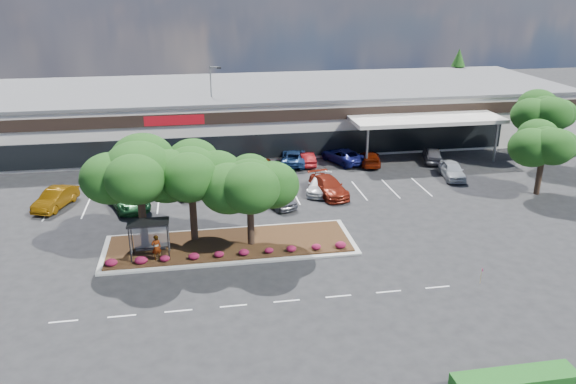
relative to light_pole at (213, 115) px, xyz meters
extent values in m
plane|color=black|center=(1.94, -28.01, -4.21)|extent=(160.00, 160.00, 0.00)
cube|color=silver|center=(1.94, 5.99, -1.21)|extent=(80.00, 20.00, 6.00)
cube|color=#565659|center=(1.94, 5.99, 1.89)|extent=(80.40, 20.40, 0.30)
cube|color=black|center=(1.94, -4.06, 0.59)|extent=(80.00, 0.25, 1.20)
cube|color=black|center=(1.94, -4.06, -2.61)|extent=(60.00, 0.18, 2.60)
cube|color=#A90C16|center=(-4.06, -4.13, 0.59)|extent=(6.00, 0.12, 1.00)
cube|color=silver|center=(21.94, -6.51, 0.19)|extent=(16.00, 5.00, 0.40)
cylinder|color=slate|center=(14.94, -8.51, -2.11)|extent=(0.24, 0.24, 4.20)
cylinder|color=slate|center=(28.94, -8.51, -2.11)|extent=(0.24, 0.24, 4.20)
cube|color=#A5A4A0|center=(-0.06, -24.01, -4.14)|extent=(18.00, 6.00, 0.15)
cube|color=#472B16|center=(-0.06, -24.01, -4.01)|extent=(17.20, 5.20, 0.12)
cube|color=silver|center=(-10.06, -32.01, -4.21)|extent=(1.60, 0.12, 0.01)
cube|color=silver|center=(-6.86, -32.01, -4.21)|extent=(1.60, 0.12, 0.01)
cube|color=silver|center=(-3.66, -32.01, -4.21)|extent=(1.60, 0.12, 0.01)
cube|color=silver|center=(-0.46, -32.01, -4.21)|extent=(1.60, 0.12, 0.01)
cube|color=silver|center=(2.74, -32.01, -4.21)|extent=(1.60, 0.12, 0.01)
cube|color=silver|center=(5.94, -32.01, -4.21)|extent=(1.60, 0.12, 0.01)
cube|color=silver|center=(9.14, -32.01, -4.21)|extent=(1.60, 0.12, 0.01)
cube|color=silver|center=(12.34, -32.01, -4.21)|extent=(1.60, 0.12, 0.01)
cube|color=silver|center=(-14.56, -14.51, -4.21)|extent=(0.12, 5.00, 0.01)
cube|color=silver|center=(-11.56, -14.51, -4.21)|extent=(0.12, 5.00, 0.01)
cube|color=silver|center=(-8.56, -14.51, -4.21)|extent=(0.12, 5.00, 0.01)
cube|color=silver|center=(-5.56, -14.51, -4.21)|extent=(0.12, 5.00, 0.01)
cube|color=silver|center=(-2.56, -14.51, -4.21)|extent=(0.12, 5.00, 0.01)
cube|color=silver|center=(0.44, -14.51, -4.21)|extent=(0.12, 5.00, 0.01)
cube|color=silver|center=(3.44, -14.51, -4.21)|extent=(0.12, 5.00, 0.01)
cube|color=silver|center=(6.44, -14.51, -4.21)|extent=(0.12, 5.00, 0.01)
cube|color=silver|center=(9.44, -14.51, -4.21)|extent=(0.12, 5.00, 0.01)
cube|color=silver|center=(12.44, -14.51, -4.21)|extent=(0.12, 5.00, 0.01)
cube|color=silver|center=(15.44, -14.51, -4.21)|extent=(0.12, 5.00, 0.01)
cube|color=silver|center=(18.44, -14.51, -4.21)|extent=(0.12, 5.00, 0.01)
cylinder|color=black|center=(-6.81, -24.56, -2.70)|extent=(0.08, 0.08, 2.50)
cylinder|color=black|center=(-4.31, -24.56, -2.70)|extent=(0.08, 0.08, 2.50)
cylinder|color=black|center=(-6.81, -25.86, -2.70)|extent=(0.08, 0.08, 2.50)
cylinder|color=black|center=(-4.31, -25.86, -2.70)|extent=(0.08, 0.08, 2.50)
cube|color=black|center=(-5.56, -25.21, -1.41)|extent=(2.75, 1.55, 0.10)
cube|color=silver|center=(-5.56, -24.56, -2.58)|extent=(2.30, 0.03, 2.00)
cube|color=black|center=(-5.56, -24.96, -3.50)|extent=(2.00, 0.35, 0.06)
cube|color=#184611|center=(11.94, -41.51, -3.76)|extent=(6.00, 1.30, 0.90)
cone|color=#123B0F|center=(35.94, 15.99, 0.29)|extent=(3.96, 3.96, 9.00)
imported|color=#594C47|center=(-5.12, -25.74, -3.04)|extent=(0.77, 0.63, 1.82)
cube|color=#A5A4A0|center=(-0.11, -0.01, -4.01)|extent=(0.50, 0.50, 0.40)
cylinder|color=slate|center=(-0.11, -0.01, 0.75)|extent=(0.14, 0.14, 9.13)
cube|color=slate|center=(0.34, 0.04, 5.17)|extent=(0.92, 0.32, 0.14)
cube|color=black|center=(0.84, 0.10, 5.10)|extent=(0.48, 0.35, 0.18)
cube|color=#977D4F|center=(15.19, -32.03, -3.68)|extent=(0.03, 0.03, 1.06)
cube|color=#F54099|center=(15.24, -32.03, -3.24)|extent=(0.02, 0.14, 0.18)
imported|color=#633C04|center=(-14.03, -14.10, -3.41)|extent=(3.29, 5.19, 1.62)
imported|color=#1D5627|center=(-7.98, -15.16, -3.42)|extent=(4.49, 6.28, 1.59)
imported|color=brown|center=(-3.62, -12.78, -3.43)|extent=(3.58, 4.95, 1.57)
imported|color=#110C5C|center=(-0.40, -14.11, -3.37)|extent=(4.10, 6.24, 1.68)
imported|color=slate|center=(4.40, -16.73, -3.43)|extent=(3.52, 4.94, 1.56)
imported|color=silver|center=(8.77, -14.22, -3.53)|extent=(3.51, 5.05, 1.36)
imported|color=maroon|center=(9.39, -15.05, -3.42)|extent=(3.18, 5.77, 1.58)
imported|color=#A5ABB2|center=(22.29, -12.64, -3.43)|extent=(2.66, 4.89, 1.58)
imported|color=#B5B5B5|center=(-8.11, -9.88, -3.41)|extent=(3.18, 5.09, 1.62)
imported|color=maroon|center=(-3.78, -6.49, -3.55)|extent=(2.47, 4.29, 1.34)
imported|color=navy|center=(-4.55, -8.62, -3.37)|extent=(2.56, 5.91, 1.69)
imported|color=maroon|center=(4.21, -7.98, -3.50)|extent=(2.54, 5.20, 1.42)
imported|color=maroon|center=(9.18, -6.17, -3.54)|extent=(1.53, 4.15, 1.36)
imported|color=navy|center=(7.89, -5.71, -3.46)|extent=(3.56, 5.83, 1.51)
imported|color=navy|center=(13.09, -6.03, -3.46)|extent=(4.41, 5.97, 1.51)
imported|color=#681705|center=(15.75, -7.20, -3.52)|extent=(2.94, 5.07, 1.38)
imported|color=#57565D|center=(22.53, -7.40, -3.43)|extent=(3.16, 4.93, 1.56)
camera|label=1|loc=(-2.11, -60.77, 13.83)|focal=35.00mm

